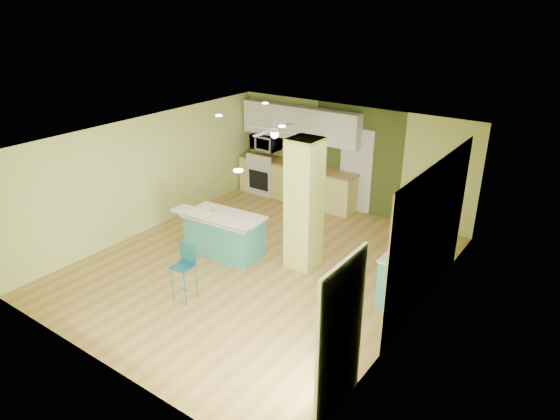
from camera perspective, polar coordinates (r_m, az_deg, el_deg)
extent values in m
cube|color=olive|center=(9.67, -2.26, -6.31)|extent=(6.00, 7.00, 0.01)
cube|color=white|center=(8.71, -2.52, 8.21)|extent=(6.00, 7.00, 0.01)
cube|color=#C6D471|center=(11.91, 8.00, 5.87)|extent=(6.00, 0.01, 2.50)
cube|color=#C6D471|center=(6.99, -20.37, -8.54)|extent=(6.00, 0.01, 2.50)
cube|color=#C6D471|center=(11.10, -14.81, 4.01)|extent=(0.01, 7.00, 2.50)
cube|color=#C6D471|center=(7.81, 15.43, -4.37)|extent=(0.01, 7.00, 2.50)
cube|color=#8F7452|center=(8.33, 16.80, -2.74)|extent=(0.02, 3.40, 2.50)
cube|color=#425020|center=(11.81, 8.82, 5.67)|extent=(2.20, 0.02, 2.50)
cube|color=silver|center=(11.86, 8.69, 4.49)|extent=(0.82, 0.05, 2.00)
cube|color=silver|center=(6.11, 6.92, -14.31)|extent=(0.04, 1.08, 2.10)
cube|color=#BEC95D|center=(9.15, 2.76, 0.64)|extent=(0.55, 0.55, 2.50)
cube|color=#DDD473|center=(12.54, 1.89, 3.12)|extent=(3.20, 0.60, 0.90)
cube|color=olive|center=(12.38, 1.92, 5.16)|extent=(3.25, 0.63, 0.04)
cube|color=silver|center=(13.05, -1.60, 3.95)|extent=(0.76, 0.64, 0.90)
cube|color=black|center=(12.82, -2.48, 3.42)|extent=(0.59, 0.02, 0.50)
cube|color=silver|center=(12.66, -2.44, 5.89)|extent=(0.76, 0.06, 0.18)
cube|color=white|center=(12.20, 2.30, 9.90)|extent=(3.20, 0.34, 0.80)
imported|color=white|center=(12.78, -1.64, 7.76)|extent=(0.70, 0.48, 0.39)
cylinder|color=silver|center=(10.95, -0.63, 10.26)|extent=(0.03, 0.03, 0.40)
cylinder|color=silver|center=(11.00, -0.63, 9.24)|extent=(0.24, 0.24, 0.10)
sphere|color=white|center=(11.03, -0.62, 8.64)|extent=(0.18, 0.18, 0.18)
cylinder|color=silver|center=(8.22, 15.70, 4.12)|extent=(0.01, 0.01, 0.62)
sphere|color=white|center=(8.32, 15.47, 2.11)|extent=(0.14, 0.14, 0.14)
cube|color=brown|center=(8.39, 17.35, -0.36)|extent=(0.03, 0.90, 0.70)
cube|color=teal|center=(9.96, -6.35, -2.93)|extent=(1.52, 0.85, 0.78)
cube|color=#F0E4CF|center=(9.79, -6.45, -0.76)|extent=(1.62, 0.94, 0.04)
cube|color=teal|center=(9.51, -7.73, -1.06)|extent=(1.67, 0.25, 0.11)
cube|color=#F0E4CF|center=(9.49, -7.74, -0.77)|extent=(1.80, 0.50, 0.03)
cylinder|color=#1C6B82|center=(8.62, -12.20, -8.36)|extent=(0.02, 0.02, 0.63)
cylinder|color=#1C6B82|center=(8.45, -10.79, -8.93)|extent=(0.02, 0.02, 0.63)
cylinder|color=#1C6B82|center=(8.79, -10.94, -7.58)|extent=(0.02, 0.02, 0.63)
cylinder|color=#1C6B82|center=(8.63, -9.53, -8.12)|extent=(0.02, 0.02, 0.63)
cube|color=#1C6B82|center=(8.46, -11.03, -6.33)|extent=(0.35, 0.35, 0.03)
cube|color=#1C6B82|center=(8.46, -10.45, -4.80)|extent=(0.34, 0.05, 0.35)
cube|color=teal|center=(8.80, 14.48, -7.02)|extent=(0.56, 1.35, 0.87)
cube|color=white|center=(8.59, 14.77, -4.41)|extent=(0.60, 1.40, 0.04)
imported|color=#332415|center=(12.30, 2.11, 5.33)|extent=(0.37, 0.37, 0.08)
cylinder|color=gold|center=(9.86, -7.46, 0.03)|extent=(0.14, 0.14, 0.17)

